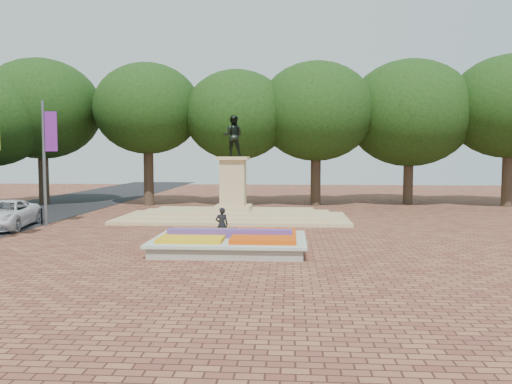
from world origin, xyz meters
TOP-DOWN VIEW (x-y plane):
  - ground at (0.00, 0.00)m, footprint 90.00×90.00m
  - flower_bed at (1.03, -2.00)m, footprint 6.30×4.30m
  - monument at (0.00, 8.00)m, footprint 14.00×6.00m
  - tree_row_back at (2.33, 18.00)m, footprint 44.80×8.80m
  - van at (-12.00, 3.40)m, footprint 3.57×5.92m
  - pedestrian at (0.37, 0.11)m, footprint 0.65×0.51m

SIDE VIEW (x-z plane):
  - ground at x=0.00m, z-range 0.00..0.00m
  - flower_bed at x=1.03m, z-range -0.08..0.83m
  - van at x=-12.00m, z-range 0.00..1.54m
  - pedestrian at x=0.37m, z-range 0.00..1.60m
  - monument at x=0.00m, z-range -2.32..4.09m
  - tree_row_back at x=2.33m, z-range 1.46..11.89m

